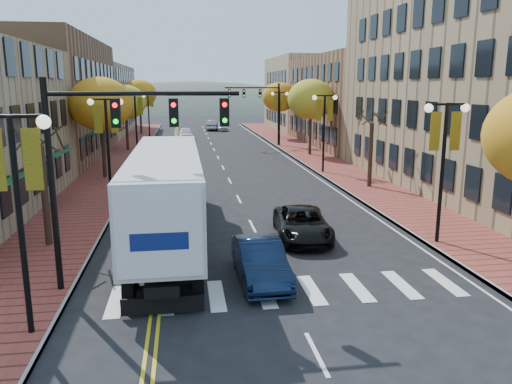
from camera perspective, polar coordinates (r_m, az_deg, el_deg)
name	(u,v)px	position (r m, az deg, el deg)	size (l,w,h in m)	color
ground	(299,319)	(15.26, 4.92, -14.23)	(200.00, 200.00, 0.00)	black
sidewalk_left	(119,161)	(46.64, -15.35, 3.43)	(4.00, 85.00, 0.15)	brown
sidewalk_right	(314,157)	(47.87, 6.60, 3.99)	(4.00, 85.00, 0.15)	brown
building_left_mid	(32,99)	(51.20, -24.27, 9.64)	(12.00, 24.00, 11.00)	brown
building_left_far	(84,100)	(75.59, -19.09, 9.92)	(12.00, 26.00, 9.50)	#9E8966
building_right_mid	(374,101)	(59.43, 13.36, 10.08)	(15.00, 24.00, 10.00)	brown
building_right_far	(322,94)	(80.30, 7.54, 11.10)	(15.00, 20.00, 11.00)	#9E8966
tree_left_a	(45,196)	(22.52, -22.98, -0.42)	(0.28, 0.28, 4.20)	#382619
tree_left_b	(101,104)	(37.76, -17.34, 9.57)	(4.48, 4.48, 7.21)	#382619
tree_left_c	(125,102)	(53.64, -14.70, 9.89)	(4.16, 4.16, 6.69)	#382619
tree_left_d	(140,94)	(71.54, -13.16, 10.86)	(4.61, 4.61, 7.42)	#382619
tree_right_b	(370,155)	(33.90, 12.95, 4.15)	(0.28, 0.28, 4.20)	#382619
tree_right_c	(311,99)	(48.87, 6.30, 10.49)	(4.48, 4.48, 7.21)	#382619
tree_right_d	(279,97)	(64.48, 2.68, 10.78)	(4.35, 4.35, 7.00)	#382619
lamp_left_a	(16,183)	(14.18, -25.72, 0.89)	(1.96, 0.36, 6.05)	black
lamp_left_b	(107,130)	(29.71, -16.67, 6.84)	(1.96, 0.36, 6.05)	black
lamp_left_c	(136,113)	(47.55, -13.61, 8.79)	(1.96, 0.36, 6.05)	black
lamp_left_d	(148,105)	(65.48, -12.21, 9.67)	(1.96, 0.36, 6.05)	black
lamp_right_a	(444,146)	(22.21, 20.71, 4.95)	(1.96, 0.36, 6.05)	black
lamp_right_b	(324,118)	(38.88, 7.81, 8.35)	(1.96, 0.36, 6.05)	black
lamp_right_c	(280,108)	(56.38, 2.71, 9.58)	(1.96, 0.36, 6.05)	black
traffic_mast_near	(112,144)	(16.55, -16.15, 5.26)	(6.10, 0.35, 7.00)	black
traffic_mast_far	(262,102)	(56.00, 0.66, 10.22)	(6.10, 0.34, 7.00)	black
semi_truck	(167,187)	(22.13, -10.11, 0.54)	(2.68, 16.38, 4.09)	black
navy_sedan	(260,261)	(17.62, 0.49, -7.91)	(1.54, 4.43, 1.46)	black
black_suv	(302,224)	(22.47, 5.29, -3.63)	(2.28, 4.95, 1.38)	black
car_far_white	(186,134)	(64.10, -8.05, 6.63)	(1.85, 4.60, 1.57)	silver
car_far_silver	(222,127)	(76.44, -3.91, 7.43)	(1.63, 4.01, 1.16)	#A3A2A9
car_far_oncoming	(212,125)	(77.68, -5.04, 7.62)	(1.59, 4.57, 1.51)	#929399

